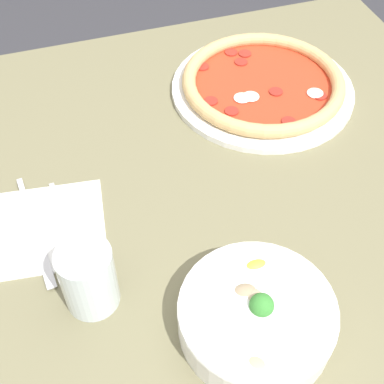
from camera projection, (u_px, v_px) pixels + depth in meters
name	position (u px, v px, depth m)	size (l,w,h in m)	color
dining_table	(207.00, 244.00, 0.93)	(1.10, 1.04, 0.78)	#706B4C
pizza	(263.00, 84.00, 1.03)	(0.35, 0.35, 0.04)	white
bowl	(257.00, 315.00, 0.69)	(0.21, 0.21, 0.07)	white
napkin	(49.00, 228.00, 0.82)	(0.19, 0.19, 0.00)	white
fork	(65.00, 221.00, 0.82)	(0.03, 0.17, 0.00)	silver
knife	(33.00, 225.00, 0.82)	(0.03, 0.22, 0.01)	silver
glass	(88.00, 278.00, 0.70)	(0.07, 0.07, 0.10)	silver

